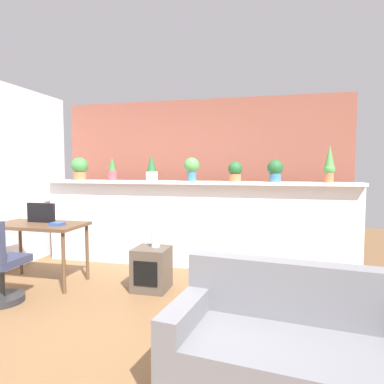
{
  "coord_description": "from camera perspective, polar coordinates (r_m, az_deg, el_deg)",
  "views": [
    {
      "loc": [
        1.12,
        -2.65,
        1.45
      ],
      "look_at": [
        0.19,
        1.22,
        1.15
      ],
      "focal_mm": 31.54,
      "sensor_mm": 36.0,
      "label": 1
    }
  ],
  "objects": [
    {
      "name": "potted_plant_1",
      "position": [
        5.15,
        -13.35,
        3.71
      ],
      "size": [
        0.14,
        0.14,
        0.34
      ],
      "color": "#B7474C",
      "rests_on": "plant_shelf"
    },
    {
      "name": "tv_monitor",
      "position": [
        4.65,
        -24.16,
        -3.21
      ],
      "size": [
        0.38,
        0.04,
        0.25
      ],
      "primitive_type": "cube",
      "color": "black",
      "rests_on": "desk"
    },
    {
      "name": "ground_plane",
      "position": [
        3.22,
        -9.1,
        -22.49
      ],
      "size": [
        12.0,
        12.0,
        0.0
      ],
      "primitive_type": "plane",
      "color": "brown"
    },
    {
      "name": "potted_plant_3",
      "position": [
        4.72,
        -0.03,
        4.21
      ],
      "size": [
        0.22,
        0.22,
        0.33
      ],
      "color": "#386B84",
      "rests_on": "plant_shelf"
    },
    {
      "name": "book_on_desk",
      "position": [
        4.35,
        -21.84,
        -5.04
      ],
      "size": [
        0.15,
        0.14,
        0.04
      ],
      "primitive_type": "cube",
      "color": "#2D4C8C",
      "rests_on": "desk"
    },
    {
      "name": "potted_plant_2",
      "position": [
        4.9,
        -6.84,
        3.98
      ],
      "size": [
        0.17,
        0.17,
        0.38
      ],
      "color": "silver",
      "rests_on": "plant_shelf"
    },
    {
      "name": "divider_wall",
      "position": [
        4.86,
        -0.04,
        -5.74
      ],
      "size": [
        4.51,
        0.16,
        1.21
      ],
      "primitive_type": "cube",
      "color": "white",
      "rests_on": "ground"
    },
    {
      "name": "potted_plant_4",
      "position": [
        4.62,
        7.31,
        3.53
      ],
      "size": [
        0.19,
        0.19,
        0.27
      ],
      "color": "#C66B42",
      "rests_on": "plant_shelf"
    },
    {
      "name": "potted_plant_0",
      "position": [
        5.41,
        -18.46,
        3.87
      ],
      "size": [
        0.25,
        0.25,
        0.34
      ],
      "color": "#C66B42",
      "rests_on": "plant_shelf"
    },
    {
      "name": "potted_plant_6",
      "position": [
        4.64,
        22.21,
        4.36
      ],
      "size": [
        0.14,
        0.14,
        0.48
      ],
      "color": "#C66B42",
      "rests_on": "plant_shelf"
    },
    {
      "name": "brick_wall_behind",
      "position": [
        5.37,
        1.45,
        2.15
      ],
      "size": [
        4.51,
        0.1,
        2.5
      ],
      "primitive_type": "cube",
      "color": "brown",
      "rests_on": "ground"
    },
    {
      "name": "couch",
      "position": [
        2.41,
        17.06,
        -24.78
      ],
      "size": [
        1.64,
        0.95,
        0.8
      ],
      "color": "slate",
      "rests_on": "ground"
    },
    {
      "name": "plant_shelf",
      "position": [
        4.75,
        -0.16,
        1.61
      ],
      "size": [
        4.51,
        0.31,
        0.04
      ],
      "primitive_type": "cube",
      "color": "white",
      "rests_on": "divider_wall"
    },
    {
      "name": "side_cube_shelf",
      "position": [
        4.1,
        -6.86,
        -12.75
      ],
      "size": [
        0.4,
        0.41,
        0.5
      ],
      "color": "#4C4238",
      "rests_on": "ground"
    },
    {
      "name": "potted_plant_5",
      "position": [
        4.61,
        13.88,
        3.65
      ],
      "size": [
        0.21,
        0.21,
        0.29
      ],
      "color": "#386B84",
      "rests_on": "plant_shelf"
    },
    {
      "name": "vase_on_shelf",
      "position": [
        4.05,
        -6.18,
        -7.87
      ],
      "size": [
        0.1,
        0.1,
        0.19
      ],
      "primitive_type": "cylinder",
      "color": "silver",
      "rests_on": "side_cube_shelf"
    },
    {
      "name": "desk",
      "position": [
        4.6,
        -24.39,
        -5.91
      ],
      "size": [
        1.1,
        0.6,
        0.75
      ],
      "color": "brown",
      "rests_on": "ground"
    }
  ]
}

